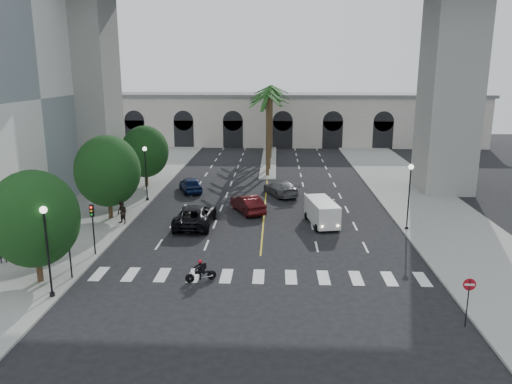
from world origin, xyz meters
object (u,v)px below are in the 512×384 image
(car_c, at_px, (195,215))
(car_e, at_px, (191,184))
(car_a, at_px, (323,205))
(pedestrian_a, at_px, (3,250))
(traffic_signal_near, at_px, (69,241))
(car_b, at_px, (248,204))
(car_d, at_px, (281,188))
(do_not_enter_sign, at_px, (469,292))
(lamp_post_right, at_px, (409,191))
(cargo_van, at_px, (322,212))
(lamp_post_left_far, at_px, (146,169))
(pedestrian_b, at_px, (122,213))
(traffic_signal_far, at_px, (93,221))
(motorcycle_rider, at_px, (202,271))
(lamp_post_left_near, at_px, (47,244))

(car_c, height_order, car_e, car_c)
(car_a, bearing_deg, pedestrian_a, 42.70)
(traffic_signal_near, bearing_deg, car_c, 62.71)
(pedestrian_a, bearing_deg, car_b, 9.22)
(car_d, bearing_deg, do_not_enter_sign, 86.62)
(car_c, xyz_separation_m, car_d, (7.04, 10.33, -0.09))
(lamp_post_right, height_order, car_c, lamp_post_right)
(lamp_post_right, height_order, car_e, lamp_post_right)
(lamp_post_right, height_order, cargo_van, lamp_post_right)
(lamp_post_right, relative_size, car_b, 1.11)
(lamp_post_left_far, bearing_deg, car_a, -11.96)
(car_e, bearing_deg, car_a, 129.56)
(pedestrian_a, relative_size, pedestrian_b, 0.90)
(do_not_enter_sign, bearing_deg, lamp_post_right, 88.01)
(traffic_signal_far, relative_size, car_e, 0.79)
(car_d, distance_m, pedestrian_a, 26.52)
(lamp_post_right, distance_m, do_not_enter_sign, 15.31)
(lamp_post_left_far, bearing_deg, motorcycle_rider, -66.40)
(car_b, xyz_separation_m, pedestrian_a, (-15.25, -12.95, 0.19))
(lamp_post_left_near, distance_m, cargo_van, 21.63)
(lamp_post_right, distance_m, traffic_signal_far, 23.62)
(lamp_post_left_near, xyz_separation_m, traffic_signal_far, (0.10, 6.50, -0.71))
(car_b, bearing_deg, lamp_post_left_near, 35.88)
(car_c, bearing_deg, car_b, -133.68)
(car_e, bearing_deg, lamp_post_left_far, 28.99)
(lamp_post_left_far, distance_m, car_b, 10.71)
(cargo_van, xyz_separation_m, pedestrian_b, (-16.30, -0.77, -0.06))
(lamp_post_left_far, xyz_separation_m, car_d, (12.90, 3.00, -2.46))
(car_c, distance_m, pedestrian_a, 14.32)
(pedestrian_a, bearing_deg, car_e, 35.30)
(motorcycle_rider, bearing_deg, traffic_signal_far, 130.78)
(car_a, bearing_deg, car_b, 10.66)
(traffic_signal_far, xyz_separation_m, motorcycle_rider, (7.89, -3.78, -1.89))
(lamp_post_left_far, distance_m, traffic_signal_near, 18.51)
(traffic_signal_far, xyz_separation_m, pedestrian_a, (-5.45, -1.74, -1.52))
(lamp_post_left_far, bearing_deg, lamp_post_left_near, -90.00)
(traffic_signal_near, relative_size, motorcycle_rider, 2.04)
(cargo_van, bearing_deg, car_b, 140.27)
(car_e, bearing_deg, traffic_signal_far, 59.31)
(lamp_post_right, height_order, pedestrian_a, lamp_post_right)
(car_e, bearing_deg, motorcycle_rider, 81.04)
(car_a, bearing_deg, car_c, 32.15)
(do_not_enter_sign, bearing_deg, car_b, 122.44)
(motorcycle_rider, bearing_deg, car_b, 59.14)
(car_a, bearing_deg, pedestrian_b, 26.28)
(car_b, bearing_deg, lamp_post_left_far, -43.30)
(car_a, xyz_separation_m, pedestrian_b, (-16.70, -4.07, 0.24))
(traffic_signal_near, distance_m, pedestrian_a, 6.09)
(car_d, xyz_separation_m, car_e, (-9.38, 1.09, 0.02))
(car_e, bearing_deg, do_not_enter_sign, 103.68)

